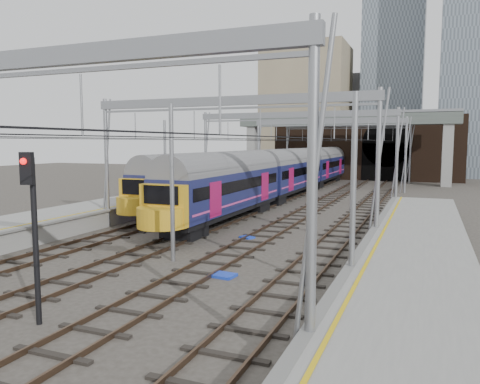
% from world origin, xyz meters
% --- Properties ---
extents(ground, '(160.00, 160.00, 0.00)m').
position_xyz_m(ground, '(0.00, 0.00, 0.00)').
color(ground, '#38332D').
rests_on(ground, ground).
extents(platform_left, '(4.32, 55.00, 1.12)m').
position_xyz_m(platform_left, '(-10.18, 2.50, 0.55)').
color(platform_left, gray).
rests_on(platform_left, ground).
extents(platform_right, '(4.32, 47.00, 1.12)m').
position_xyz_m(platform_right, '(10.18, -1.50, 0.55)').
color(platform_right, gray).
rests_on(platform_right, ground).
extents(tracks, '(14.40, 80.00, 0.22)m').
position_xyz_m(tracks, '(0.00, 15.00, 0.02)').
color(tracks, '#4C3828').
rests_on(tracks, ground).
extents(overhead_line, '(16.80, 80.00, 8.00)m').
position_xyz_m(overhead_line, '(0.00, 21.49, 6.57)').
color(overhead_line, gray).
rests_on(overhead_line, ground).
extents(retaining_wall, '(28.00, 2.75, 9.00)m').
position_xyz_m(retaining_wall, '(1.40, 51.93, 4.33)').
color(retaining_wall, '#301F15').
rests_on(retaining_wall, ground).
extents(overbridge, '(28.00, 3.00, 9.25)m').
position_xyz_m(overbridge, '(0.00, 46.00, 7.27)').
color(overbridge, gray).
rests_on(overbridge, ground).
extents(city_skyline, '(37.50, 27.50, 60.00)m').
position_xyz_m(city_skyline, '(2.73, 70.48, 17.09)').
color(city_skyline, tan).
rests_on(city_skyline, ground).
extents(train_main, '(2.71, 62.76, 4.70)m').
position_xyz_m(train_main, '(-2.00, 35.68, 2.44)').
color(train_main, black).
rests_on(train_main, ground).
extents(train_second, '(2.61, 45.27, 4.55)m').
position_xyz_m(train_second, '(-6.00, 30.54, 2.37)').
color(train_second, black).
rests_on(train_second, ground).
extents(signal_near_centre, '(0.39, 0.47, 5.06)m').
position_xyz_m(signal_near_centre, '(0.09, -5.98, 3.17)').
color(signal_near_centre, black).
rests_on(signal_near_centre, ground).
extents(equip_cover_a, '(0.93, 0.82, 0.09)m').
position_xyz_m(equip_cover_a, '(1.26, 7.97, 0.05)').
color(equip_cover_a, blue).
rests_on(equip_cover_a, ground).
extents(equip_cover_b, '(1.01, 0.77, 0.11)m').
position_xyz_m(equip_cover_b, '(3.08, 0.54, 0.05)').
color(equip_cover_b, blue).
rests_on(equip_cover_b, ground).
extents(equip_cover_c, '(1.03, 0.78, 0.11)m').
position_xyz_m(equip_cover_c, '(3.11, 0.60, 0.06)').
color(equip_cover_c, blue).
rests_on(equip_cover_c, ground).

